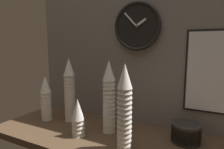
{
  "coord_description": "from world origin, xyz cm",
  "views": [
    {
      "loc": [
        42.22,
        -95.14,
        51.37
      ],
      "look_at": [
        -9.95,
        4.0,
        34.25
      ],
      "focal_mm": 32.0,
      "sensor_mm": 36.0,
      "label": 1
    }
  ],
  "objects_px": {
    "cup_stack_center_left": "(78,117)",
    "bowl_stack_right": "(186,132)",
    "cup_stack_far_left": "(46,98)",
    "cup_stack_left": "(69,90)",
    "cup_stack_center_right": "(124,108)",
    "cup_stack_center": "(109,97)",
    "wall_clock": "(137,26)"
  },
  "relations": [
    {
      "from": "cup_stack_left",
      "to": "cup_stack_center_right",
      "type": "bearing_deg",
      "value": -19.94
    },
    {
      "from": "cup_stack_center_left",
      "to": "bowl_stack_right",
      "type": "height_order",
      "value": "cup_stack_center_left"
    },
    {
      "from": "cup_stack_far_left",
      "to": "wall_clock",
      "type": "bearing_deg",
      "value": 22.75
    },
    {
      "from": "cup_stack_left",
      "to": "bowl_stack_right",
      "type": "bearing_deg",
      "value": 3.37
    },
    {
      "from": "cup_stack_center_right",
      "to": "wall_clock",
      "type": "bearing_deg",
      "value": 102.23
    },
    {
      "from": "cup_stack_far_left",
      "to": "wall_clock",
      "type": "distance_m",
      "value": 0.77
    },
    {
      "from": "cup_stack_center_left",
      "to": "cup_stack_left",
      "type": "distance_m",
      "value": 0.27
    },
    {
      "from": "bowl_stack_right",
      "to": "wall_clock",
      "type": "bearing_deg",
      "value": 159.29
    },
    {
      "from": "cup_stack_center_left",
      "to": "cup_stack_center",
      "type": "height_order",
      "value": "cup_stack_center"
    },
    {
      "from": "cup_stack_far_left",
      "to": "cup_stack_left",
      "type": "xyz_separation_m",
      "value": [
        0.15,
        0.06,
        0.06
      ]
    },
    {
      "from": "cup_stack_center",
      "to": "bowl_stack_right",
      "type": "bearing_deg",
      "value": 10.46
    },
    {
      "from": "bowl_stack_right",
      "to": "cup_stack_center_left",
      "type": "bearing_deg",
      "value": -159.62
    },
    {
      "from": "cup_stack_far_left",
      "to": "bowl_stack_right",
      "type": "relative_size",
      "value": 2.02
    },
    {
      "from": "bowl_stack_right",
      "to": "cup_stack_far_left",
      "type": "bearing_deg",
      "value": -173.09
    },
    {
      "from": "cup_stack_far_left",
      "to": "cup_stack_left",
      "type": "height_order",
      "value": "cup_stack_left"
    },
    {
      "from": "cup_stack_far_left",
      "to": "cup_stack_left",
      "type": "relative_size",
      "value": 0.72
    },
    {
      "from": "cup_stack_center_left",
      "to": "bowl_stack_right",
      "type": "distance_m",
      "value": 0.59
    },
    {
      "from": "cup_stack_far_left",
      "to": "cup_stack_center_left",
      "type": "height_order",
      "value": "cup_stack_far_left"
    },
    {
      "from": "cup_stack_center",
      "to": "cup_stack_far_left",
      "type": "bearing_deg",
      "value": -176.29
    },
    {
      "from": "cup_stack_center_left",
      "to": "bowl_stack_right",
      "type": "relative_size",
      "value": 1.4
    },
    {
      "from": "cup_stack_far_left",
      "to": "cup_stack_left",
      "type": "bearing_deg",
      "value": 23.0
    },
    {
      "from": "cup_stack_center_right",
      "to": "wall_clock",
      "type": "relative_size",
      "value": 1.41
    },
    {
      "from": "cup_stack_far_left",
      "to": "cup_stack_center_left",
      "type": "bearing_deg",
      "value": -15.74
    },
    {
      "from": "cup_stack_center",
      "to": "wall_clock",
      "type": "distance_m",
      "value": 0.47
    },
    {
      "from": "cup_stack_center_right",
      "to": "wall_clock",
      "type": "distance_m",
      "value": 0.54
    },
    {
      "from": "cup_stack_center_right",
      "to": "bowl_stack_right",
      "type": "height_order",
      "value": "cup_stack_center_right"
    },
    {
      "from": "cup_stack_center",
      "to": "wall_clock",
      "type": "xyz_separation_m",
      "value": [
        0.09,
        0.2,
        0.41
      ]
    },
    {
      "from": "cup_stack_center_left",
      "to": "wall_clock",
      "type": "bearing_deg",
      "value": 56.71
    },
    {
      "from": "cup_stack_far_left",
      "to": "bowl_stack_right",
      "type": "height_order",
      "value": "cup_stack_far_left"
    },
    {
      "from": "cup_stack_center_left",
      "to": "wall_clock",
      "type": "xyz_separation_m",
      "value": [
        0.22,
        0.33,
        0.52
      ]
    },
    {
      "from": "cup_stack_center_left",
      "to": "cup_stack_center",
      "type": "relative_size",
      "value": 0.5
    },
    {
      "from": "cup_stack_center_left",
      "to": "cup_stack_center_right",
      "type": "bearing_deg",
      "value": -2.66
    }
  ]
}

